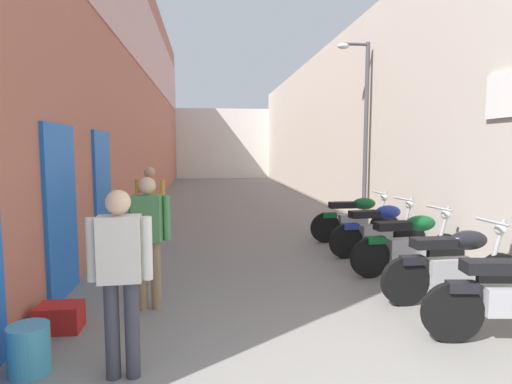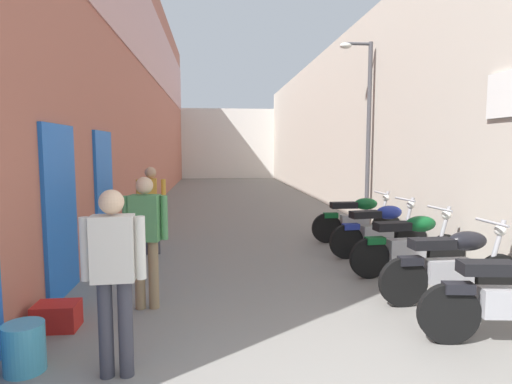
{
  "view_description": "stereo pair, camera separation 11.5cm",
  "coord_description": "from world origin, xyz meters",
  "px_view_note": "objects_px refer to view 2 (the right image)",
  "views": [
    {
      "loc": [
        -1.05,
        -2.2,
        1.9
      ],
      "look_at": [
        -0.23,
        4.77,
        1.18
      ],
      "focal_mm": 30.01,
      "sensor_mm": 36.0,
      "label": 1
    },
    {
      "loc": [
        -0.93,
        -2.22,
        1.9
      ],
      "look_at": [
        -0.23,
        4.77,
        1.18
      ],
      "focal_mm": 30.01,
      "sensor_mm": 36.0,
      "label": 2
    }
  ],
  "objects_px": {
    "motorcycle_fifth": "(357,218)",
    "motorcycle_fourth": "(380,229)",
    "water_jug_near_door": "(24,348)",
    "street_lamp": "(365,120)",
    "motorcycle_second": "(453,264)",
    "pedestrian_further_down": "(151,204)",
    "plastic_crate": "(57,316)",
    "pedestrian_mid_alley": "(146,232)",
    "pedestrian_by_doorway": "(114,269)",
    "motorcycle_third": "(410,243)"
  },
  "relations": [
    {
      "from": "pedestrian_further_down",
      "to": "plastic_crate",
      "type": "distance_m",
      "value": 3.33
    },
    {
      "from": "water_jug_near_door",
      "to": "motorcycle_fifth",
      "type": "bearing_deg",
      "value": 45.81
    },
    {
      "from": "motorcycle_third",
      "to": "motorcycle_fifth",
      "type": "height_order",
      "value": "same"
    },
    {
      "from": "water_jug_near_door",
      "to": "street_lamp",
      "type": "bearing_deg",
      "value": 50.29
    },
    {
      "from": "pedestrian_further_down",
      "to": "motorcycle_fourth",
      "type": "bearing_deg",
      "value": -8.47
    },
    {
      "from": "motorcycle_fourth",
      "to": "plastic_crate",
      "type": "distance_m",
      "value": 5.24
    },
    {
      "from": "motorcycle_second",
      "to": "pedestrian_further_down",
      "type": "xyz_separation_m",
      "value": [
        -4.0,
        2.9,
        0.42
      ]
    },
    {
      "from": "motorcycle_third",
      "to": "pedestrian_mid_alley",
      "type": "xyz_separation_m",
      "value": [
        -3.69,
        -0.94,
        0.42
      ]
    },
    {
      "from": "pedestrian_by_doorway",
      "to": "water_jug_near_door",
      "type": "bearing_deg",
      "value": 168.87
    },
    {
      "from": "motorcycle_second",
      "to": "plastic_crate",
      "type": "xyz_separation_m",
      "value": [
        -4.54,
        -0.28,
        -0.36
      ]
    },
    {
      "from": "pedestrian_by_doorway",
      "to": "pedestrian_further_down",
      "type": "height_order",
      "value": "same"
    },
    {
      "from": "street_lamp",
      "to": "plastic_crate",
      "type": "bearing_deg",
      "value": -134.12
    },
    {
      "from": "pedestrian_mid_alley",
      "to": "street_lamp",
      "type": "relative_size",
      "value": 0.36
    },
    {
      "from": "motorcycle_fourth",
      "to": "street_lamp",
      "type": "distance_m",
      "value": 3.56
    },
    {
      "from": "motorcycle_fourth",
      "to": "pedestrian_mid_alley",
      "type": "height_order",
      "value": "pedestrian_mid_alley"
    },
    {
      "from": "motorcycle_fifth",
      "to": "pedestrian_by_doorway",
      "type": "xyz_separation_m",
      "value": [
        -3.71,
        -4.79,
        0.42
      ]
    },
    {
      "from": "motorcycle_fifth",
      "to": "plastic_crate",
      "type": "height_order",
      "value": "motorcycle_fifth"
    },
    {
      "from": "motorcycle_second",
      "to": "pedestrian_further_down",
      "type": "bearing_deg",
      "value": 144.01
    },
    {
      "from": "motorcycle_fifth",
      "to": "street_lamp",
      "type": "bearing_deg",
      "value": 66.89
    },
    {
      "from": "motorcycle_fifth",
      "to": "motorcycle_fourth",
      "type": "bearing_deg",
      "value": -90.0
    },
    {
      "from": "motorcycle_fourth",
      "to": "water_jug_near_door",
      "type": "bearing_deg",
      "value": -142.52
    },
    {
      "from": "pedestrian_by_doorway",
      "to": "street_lamp",
      "type": "height_order",
      "value": "street_lamp"
    },
    {
      "from": "motorcycle_fourth",
      "to": "pedestrian_by_doorway",
      "type": "relative_size",
      "value": 1.17
    },
    {
      "from": "motorcycle_fourth",
      "to": "plastic_crate",
      "type": "bearing_deg",
      "value": -150.29
    },
    {
      "from": "motorcycle_fourth",
      "to": "pedestrian_by_doorway",
      "type": "bearing_deg",
      "value": -135.74
    },
    {
      "from": "motorcycle_fourth",
      "to": "motorcycle_fifth",
      "type": "xyz_separation_m",
      "value": [
        0.0,
        1.18,
        0.0
      ]
    },
    {
      "from": "plastic_crate",
      "to": "motorcycle_third",
      "type": "bearing_deg",
      "value": 17.73
    },
    {
      "from": "pedestrian_by_doorway",
      "to": "pedestrian_mid_alley",
      "type": "relative_size",
      "value": 1.0
    },
    {
      "from": "pedestrian_by_doorway",
      "to": "water_jug_near_door",
      "type": "height_order",
      "value": "pedestrian_by_doorway"
    },
    {
      "from": "motorcycle_second",
      "to": "pedestrian_by_doorway",
      "type": "distance_m",
      "value": 3.95
    },
    {
      "from": "pedestrian_mid_alley",
      "to": "water_jug_near_door",
      "type": "relative_size",
      "value": 3.74
    },
    {
      "from": "pedestrian_mid_alley",
      "to": "street_lamp",
      "type": "xyz_separation_m",
      "value": [
        4.38,
        4.89,
        1.66
      ]
    },
    {
      "from": "motorcycle_second",
      "to": "plastic_crate",
      "type": "bearing_deg",
      "value": -176.43
    },
    {
      "from": "motorcycle_fifth",
      "to": "pedestrian_further_down",
      "type": "xyz_separation_m",
      "value": [
        -4.0,
        -0.59,
        0.42
      ]
    },
    {
      "from": "motorcycle_fifth",
      "to": "pedestrian_further_down",
      "type": "height_order",
      "value": "pedestrian_further_down"
    },
    {
      "from": "pedestrian_by_doorway",
      "to": "pedestrian_further_down",
      "type": "relative_size",
      "value": 1.0
    },
    {
      "from": "pedestrian_mid_alley",
      "to": "plastic_crate",
      "type": "bearing_deg",
      "value": -149.17
    },
    {
      "from": "motorcycle_second",
      "to": "street_lamp",
      "type": "distance_m",
      "value": 5.56
    },
    {
      "from": "motorcycle_second",
      "to": "pedestrian_by_doorway",
      "type": "relative_size",
      "value": 1.18
    },
    {
      "from": "motorcycle_third",
      "to": "pedestrian_mid_alley",
      "type": "bearing_deg",
      "value": -165.68
    },
    {
      "from": "pedestrian_further_down",
      "to": "street_lamp",
      "type": "bearing_deg",
      "value": 25.26
    },
    {
      "from": "motorcycle_fifth",
      "to": "street_lamp",
      "type": "xyz_separation_m",
      "value": [
        0.69,
        1.63,
        2.07
      ]
    },
    {
      "from": "motorcycle_second",
      "to": "motorcycle_fourth",
      "type": "relative_size",
      "value": 1.0
    },
    {
      "from": "motorcycle_fourth",
      "to": "motorcycle_fifth",
      "type": "distance_m",
      "value": 1.18
    },
    {
      "from": "motorcycle_second",
      "to": "pedestrian_by_doorway",
      "type": "height_order",
      "value": "pedestrian_by_doorway"
    },
    {
      "from": "water_jug_near_door",
      "to": "street_lamp",
      "type": "relative_size",
      "value": 0.1
    },
    {
      "from": "motorcycle_second",
      "to": "pedestrian_mid_alley",
      "type": "distance_m",
      "value": 3.72
    },
    {
      "from": "motorcycle_second",
      "to": "motorcycle_third",
      "type": "bearing_deg",
      "value": 90.0
    },
    {
      "from": "motorcycle_third",
      "to": "water_jug_near_door",
      "type": "bearing_deg",
      "value": -152.81
    },
    {
      "from": "pedestrian_by_doorway",
      "to": "water_jug_near_door",
      "type": "xyz_separation_m",
      "value": [
        -0.8,
        0.16,
        -0.71
      ]
    }
  ]
}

